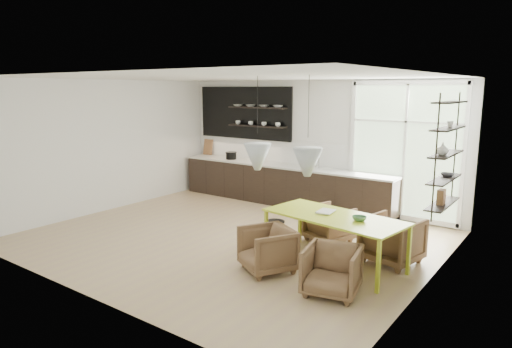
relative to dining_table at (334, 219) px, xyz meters
name	(u,v)px	position (x,y,z in m)	size (l,w,h in m)	color
room	(291,155)	(-1.52, 1.17, 0.73)	(7.02, 6.01, 2.91)	tan
kitchen_run	(280,178)	(-2.80, 2.76, -0.13)	(5.54, 0.69, 2.75)	black
right_shelving	(445,157)	(1.26, 1.25, 0.92)	(0.26, 1.22, 1.90)	black
dining_table	(334,219)	(0.00, 0.00, 0.00)	(2.27, 1.28, 0.79)	#C8DD2C
armchair_back_left	(329,224)	(-0.55, 0.94, -0.40)	(0.70, 0.72, 0.65)	brown
armchair_back_right	(392,240)	(0.71, 0.62, -0.36)	(0.79, 0.81, 0.74)	brown
armchair_front_left	(267,249)	(-0.68, -0.82, -0.40)	(0.72, 0.74, 0.67)	brown
armchair_front_right	(332,270)	(0.46, -0.96, -0.40)	(0.70, 0.72, 0.66)	brown
wire_stool	(275,230)	(-1.22, 0.20, -0.45)	(0.35, 0.35, 0.44)	black
table_book	(319,211)	(-0.31, 0.07, 0.07)	(0.24, 0.32, 0.03)	white
table_bowl	(359,218)	(0.42, -0.02, 0.09)	(0.21, 0.21, 0.07)	#46784D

